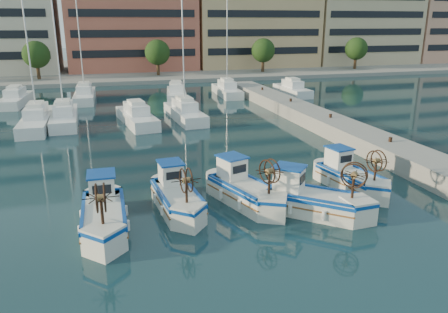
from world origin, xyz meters
TOP-DOWN VIEW (x-y plane):
  - ground at (0.00, 0.00)m, footprint 300.00×300.00m
  - quay at (13.00, 8.00)m, footprint 3.00×60.00m
  - waterfront at (9.23, 65.04)m, footprint 180.00×40.00m
  - yacht_marina at (-3.72, 27.80)m, footprint 40.08×24.54m
  - fishing_boat_a at (-5.67, 0.52)m, footprint 1.95×4.63m
  - fishing_boat_b at (-2.20, 1.73)m, footprint 2.11×4.45m
  - fishing_boat_c at (1.24, 1.59)m, footprint 3.12×4.70m
  - fishing_boat_d at (3.85, -0.50)m, footprint 4.49×4.30m
  - fishing_boat_e at (7.47, 1.89)m, footprint 2.40×4.43m

SIDE VIEW (x-z plane):
  - ground at x=0.00m, z-range 0.00..0.00m
  - yacht_marina at x=-3.72m, z-range -5.22..6.28m
  - quay at x=13.00m, z-range 0.00..1.20m
  - fishing_boat_e at x=7.47m, z-range -0.60..2.09m
  - fishing_boat_b at x=-2.20m, z-range -0.61..2.12m
  - fishing_boat_c at x=1.24m, z-range -0.64..2.20m
  - fishing_boat_d at x=3.85m, z-range -0.64..2.21m
  - fishing_boat_a at x=-5.67m, z-range -0.65..2.23m
  - waterfront at x=9.23m, z-range -1.70..23.90m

